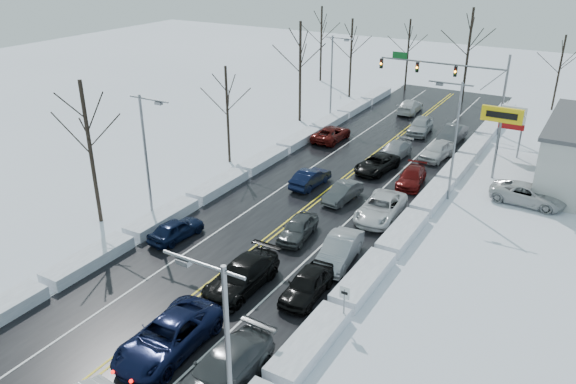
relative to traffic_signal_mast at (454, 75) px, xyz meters
The scene contains 40 objects.
ground 28.73m from the traffic_signal_mast, 97.02° to the right, with size 160.00×160.00×0.00m, color white.
road_surface 26.78m from the traffic_signal_mast, 97.55° to the right, with size 14.00×84.00×0.01m, color black.
snow_bank_left 28.77m from the traffic_signal_mast, 113.03° to the right, with size 1.63×72.00×0.76m, color white.
snow_bank_right 26.88m from the traffic_signal_mast, 80.92° to the right, with size 1.63×72.00×0.76m, color white.
traffic_signal_mast is the anchor object (origin of this frame).
tires_plus_sign 13.92m from the traffic_signal_mast, 59.54° to the right, with size 3.20×0.34×6.00m.
used_vehicles_sign 9.50m from the traffic_signal_mast, 40.34° to the right, with size 2.20×0.22×4.65m.
speed_limit_sign 36.51m from the traffic_signal_mast, 82.48° to the right, with size 0.55×0.09×2.35m.
streetlight_se 46.25m from the traffic_signal_mast, 83.98° to the right, with size 3.20×0.25×9.00m.
streetlight_ne 18.63m from the traffic_signal_mast, 74.91° to the right, with size 3.20×0.25×9.00m.
streetlight_sw 34.08m from the traffic_signal_mast, 110.16° to the right, with size 3.20×0.25×9.00m.
streetlight_nw 12.40m from the traffic_signal_mast, 161.23° to the right, with size 3.20×0.25×9.00m.
tree_left_b 37.16m from the traffic_signal_mast, 113.74° to the right, with size 4.00×4.00×10.00m.
tree_left_c 24.38m from the traffic_signal_mast, 124.90° to the right, with size 3.40×3.40×8.50m.
tree_left_d 15.93m from the traffic_signal_mast, 157.76° to the right, with size 4.20×4.20×10.50m.
tree_left_e 15.51m from the traffic_signal_mast, 157.13° to the left, with size 3.80×3.80×9.50m.
tree_far_a 24.63m from the traffic_signal_mast, 150.75° to the left, with size 4.00×4.00×10.00m.
tree_far_b 16.10m from the traffic_signal_mast, 125.98° to the left, with size 3.60×3.60×9.00m.
tree_far_c 11.32m from the traffic_signal_mast, 97.48° to the left, with size 4.40×4.40×11.00m.
tree_far_d 15.16m from the traffic_signal_mast, 55.64° to the left, with size 3.40×3.40×8.50m.
queued_car_2 42.36m from the traffic_signal_mast, 92.23° to the right, with size 2.78×6.03×1.67m, color black.
queued_car_3 36.30m from the traffic_signal_mast, 92.64° to the right, with size 2.29×5.63×1.63m, color black.
queued_car_4 29.63m from the traffic_signal_mast, 93.63° to the right, with size 1.67×4.16×1.42m, color #3F4244.
queued_car_5 23.02m from the traffic_signal_mast, 94.56° to the right, with size 1.41×4.03×1.33m, color #3F4144.
queued_car_6 16.54m from the traffic_signal_mast, 96.62° to the right, with size 2.27×4.91×1.37m, color black.
queued_car_7 13.04m from the traffic_signal_mast, 98.00° to the right, with size 1.96×4.83×1.40m, color #93959A.
queued_car_8 6.87m from the traffic_signal_mast, 117.11° to the right, with size 1.96×4.87×1.66m, color #A3A6AB.
queued_car_11 42.85m from the traffic_signal_mast, 87.32° to the right, with size 2.34×5.75×1.67m, color #3B3D3F.
queued_car_12 35.13m from the traffic_signal_mast, 86.85° to the right, with size 1.79×4.46×1.52m, color black.
queued_car_13 31.01m from the traffic_signal_mast, 86.52° to the right, with size 1.71×4.91×1.62m, color gray.
queued_car_14 24.25m from the traffic_signal_mast, 85.68° to the right, with size 2.57×5.58×1.55m, color silver.
queued_car_15 17.74m from the traffic_signal_mast, 84.18° to the right, with size 1.85×4.56×1.32m, color #530C0B.
queued_car_16 11.48m from the traffic_signal_mast, 80.27° to the right, with size 1.85×4.60×1.57m, color silver.
queued_car_17 7.39m from the traffic_signal_mast, 70.62° to the right, with size 1.68×4.81×1.59m, color #444649.
oncoming_car_0 22.44m from the traffic_signal_mast, 103.71° to the right, with size 1.50×4.29×1.42m, color black.
oncoming_car_1 14.53m from the traffic_signal_mast, 130.14° to the right, with size 2.36×5.12×1.42m, color #4D0D0A.
oncoming_car_2 8.22m from the traffic_signal_mast, 150.34° to the left, with size 2.07×5.09×1.48m, color silver.
oncoming_car_3 34.79m from the traffic_signal_mast, 104.65° to the right, with size 1.64×4.08×1.39m, color black.
parked_car_0 19.69m from the traffic_signal_mast, 56.74° to the right, with size 2.50×5.41×1.50m, color silver.
parked_car_2 14.34m from the traffic_signal_mast, 27.68° to the right, with size 1.95×4.85×1.65m, color #4F0A0A.
Camera 1 is at (17.61, -29.63, 18.08)m, focal length 35.00 mm.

